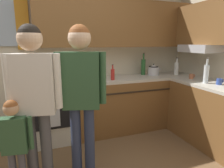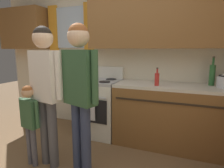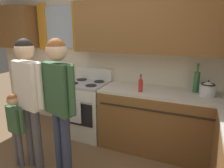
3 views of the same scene
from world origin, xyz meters
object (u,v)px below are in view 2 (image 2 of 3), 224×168
object	(u,v)px
stove_oven	(99,106)
adult_in_plaid	(80,83)
bottle_wine_green	(212,74)
small_child	(29,116)
bottle_sauce_red	(157,79)
adult_holding_child	(46,81)

from	to	relation	value
stove_oven	adult_in_plaid	distance (m)	1.21
bottle_wine_green	small_child	size ratio (longest dim) A/B	0.40
bottle_wine_green	small_child	xyz separation A→B (m)	(-2.01, -1.26, -0.44)
bottle_sauce_red	adult_holding_child	world-z (taller)	adult_holding_child
bottle_sauce_red	small_child	xyz separation A→B (m)	(-1.31, -0.97, -0.38)
bottle_wine_green	adult_in_plaid	world-z (taller)	adult_in_plaid
bottle_sauce_red	adult_holding_child	size ratio (longest dim) A/B	0.15
stove_oven	bottle_sauce_red	world-z (taller)	bottle_sauce_red
bottle_sauce_red	bottle_wine_green	xyz separation A→B (m)	(0.70, 0.29, 0.06)
bottle_wine_green	stove_oven	bearing A→B (deg)	-175.01
bottle_sauce_red	small_child	size ratio (longest dim) A/B	0.25
bottle_sauce_red	adult_in_plaid	distance (m)	1.12
stove_oven	adult_holding_child	distance (m)	1.19
stove_oven	adult_holding_child	bearing A→B (deg)	-99.52
adult_in_plaid	small_child	size ratio (longest dim) A/B	1.67
bottle_wine_green	adult_in_plaid	size ratio (longest dim) A/B	0.24
bottle_wine_green	small_child	bearing A→B (deg)	-147.93
bottle_sauce_red	bottle_wine_green	world-z (taller)	bottle_wine_green
stove_oven	bottle_wine_green	size ratio (longest dim) A/B	2.79
adult_holding_child	bottle_wine_green	bearing A→B (deg)	33.01
adult_holding_child	bottle_sauce_red	bearing A→B (deg)	38.61
stove_oven	adult_holding_child	size ratio (longest dim) A/B	0.67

